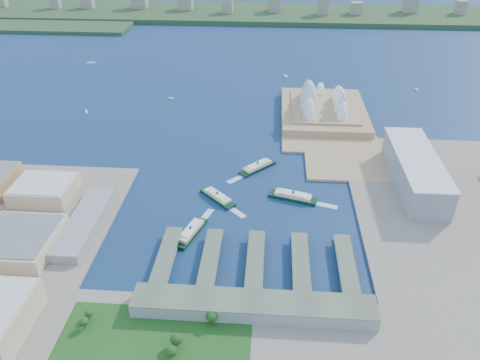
# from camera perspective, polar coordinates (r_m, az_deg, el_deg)

# --- Properties ---
(ground) EXTENTS (3000.00, 3000.00, 0.00)m
(ground) POSITION_cam_1_polar(r_m,az_deg,el_deg) (505.70, 0.66, -4.61)
(ground) COLOR #0E2345
(ground) RESTS_ON ground
(peninsula) EXTENTS (135.00, 220.00, 3.00)m
(peninsula) POSITION_cam_1_polar(r_m,az_deg,el_deg) (735.38, 10.42, 7.21)
(peninsula) COLOR tan
(peninsula) RESTS_ON ground
(far_shore) EXTENTS (2200.00, 260.00, 12.00)m
(far_shore) POSITION_cam_1_polar(r_m,az_deg,el_deg) (1418.25, 3.31, 19.61)
(far_shore) COLOR #2D4926
(far_shore) RESTS_ON ground
(opera_house) EXTENTS (134.00, 180.00, 58.00)m
(opera_house) POSITION_cam_1_polar(r_m,az_deg,el_deg) (741.82, 10.32, 10.00)
(opera_house) COLOR white
(opera_house) RESTS_ON peninsula
(toaster_building) EXTENTS (45.00, 155.00, 35.00)m
(toaster_building) POSITION_cam_1_polar(r_m,az_deg,el_deg) (586.70, 20.57, 1.09)
(toaster_building) COLOR gray
(toaster_building) RESTS_ON east_land
(ferry_wharves) EXTENTS (184.00, 90.00, 9.30)m
(ferry_wharves) POSITION_cam_1_polar(r_m,az_deg,el_deg) (443.84, 1.87, -9.90)
(ferry_wharves) COLOR #525C45
(ferry_wharves) RESTS_ON ground
(terminal_building) EXTENTS (200.00, 28.00, 12.00)m
(terminal_building) POSITION_cam_1_polar(r_m,az_deg,el_deg) (397.65, 1.63, -15.16)
(terminal_building) COLOR gray
(terminal_building) RESTS_ON south_land
(park) EXTENTS (150.00, 110.00, 16.00)m
(park) POSITION_cam_1_polar(r_m,az_deg,el_deg) (370.11, -11.27, -20.25)
(park) COLOR #194714
(park) RESTS_ON south_land
(far_skyline) EXTENTS (1900.00, 140.00, 55.00)m
(far_skyline) POSITION_cam_1_polar(r_m,az_deg,el_deg) (1392.07, 3.33, 20.79)
(far_skyline) COLOR gray
(far_skyline) RESTS_ON far_shore
(ferry_a) EXTENTS (45.08, 45.15, 9.62)m
(ferry_a) POSITION_cam_1_polar(r_m,az_deg,el_deg) (533.10, -2.77, -1.90)
(ferry_a) COLOR black
(ferry_a) RESTS_ON ground
(ferry_b) EXTENTS (47.17, 48.22, 10.17)m
(ferry_b) POSITION_cam_1_polar(r_m,az_deg,el_deg) (591.03, 2.16, 1.78)
(ferry_b) COLOR black
(ferry_b) RESTS_ON ground
(ferry_c) EXTENTS (29.30, 53.66, 9.86)m
(ferry_c) POSITION_cam_1_polar(r_m,az_deg,el_deg) (482.34, -6.05, -6.13)
(ferry_c) COLOR black
(ferry_c) RESTS_ON ground
(ferry_d) EXTENTS (57.14, 29.14, 10.48)m
(ferry_d) POSITION_cam_1_polar(r_m,az_deg,el_deg) (536.30, 6.49, -1.81)
(ferry_d) COLOR black
(ferry_d) RESTS_ON ground
(boat_a) EXTENTS (8.88, 13.50, 2.58)m
(boat_a) POSITION_cam_1_polar(r_m,az_deg,el_deg) (793.11, -18.22, 7.94)
(boat_a) COLOR white
(boat_a) RESTS_ON ground
(boat_b) EXTENTS (8.84, 3.60, 2.34)m
(boat_b) POSITION_cam_1_polar(r_m,az_deg,el_deg) (816.20, -8.42, 9.86)
(boat_b) COLOR white
(boat_b) RESTS_ON ground
(boat_c) EXTENTS (3.75, 11.63, 2.59)m
(boat_c) POSITION_cam_1_polar(r_m,az_deg,el_deg) (903.08, 20.71, 10.32)
(boat_c) COLOR white
(boat_c) RESTS_ON ground
(boat_d) EXTENTS (17.94, 7.72, 2.96)m
(boat_d) POSITION_cam_1_polar(r_m,az_deg,el_deg) (1037.65, -17.71, 13.48)
(boat_d) COLOR white
(boat_d) RESTS_ON ground
(boat_e) EXTENTS (9.54, 12.22, 2.94)m
(boat_e) POSITION_cam_1_polar(r_m,az_deg,el_deg) (916.32, 5.59, 12.50)
(boat_e) COLOR white
(boat_e) RESTS_ON ground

